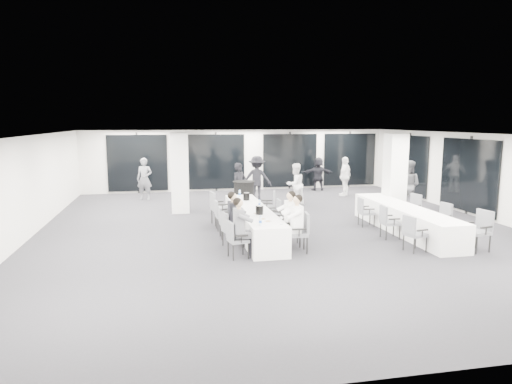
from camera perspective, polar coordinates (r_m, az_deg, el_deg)
room at (r=14.69m, az=5.25°, el=1.75°), size 14.04×16.04×2.84m
column_left at (r=16.18m, az=-9.53°, el=2.36°), size 0.60×0.60×2.80m
column_right at (r=15.85m, az=16.95°, el=1.96°), size 0.60×0.60×2.80m
banquet_table_main at (r=12.96m, az=-0.42°, el=-3.72°), size 0.90×5.00×0.75m
banquet_table_side at (r=13.92m, az=18.08°, el=-3.28°), size 0.90×5.00×0.75m
cocktail_table at (r=16.07m, az=-1.52°, el=-0.58°), size 0.80×0.80×1.11m
chair_main_left_near at (r=10.75m, az=-2.64°, el=-5.64°), size 0.52×0.56×0.89m
chair_main_left_second at (r=11.68m, az=-3.35°, el=-4.43°), size 0.55×0.57×0.91m
chair_main_left_mid at (r=12.58m, az=-3.93°, el=-3.55°), size 0.45×0.50×0.88m
chair_main_left_fourth at (r=13.52m, az=-4.45°, el=-2.67°), size 0.46×0.51×0.88m
chair_main_left_far at (r=14.21m, az=-4.85°, el=-1.75°), size 0.60×0.64×1.03m
chair_main_right_near at (r=11.26m, az=5.63°, el=-4.74°), size 0.55×0.59×0.98m
chair_main_right_second at (r=11.83m, az=4.80°, el=-4.01°), size 0.56×0.61×1.00m
chair_main_right_mid at (r=12.71m, az=3.64°, el=-3.08°), size 0.59×0.63×1.00m
chair_main_right_fourth at (r=13.81m, az=2.37°, el=-2.46°), size 0.44×0.49×0.86m
chair_main_right_far at (r=14.53m, az=1.72°, el=-1.56°), size 0.61×0.64×1.00m
chair_side_left_near at (r=11.90m, az=19.02°, el=-4.67°), size 0.53×0.57×0.90m
chair_side_left_mid at (r=13.01m, az=16.14°, el=-3.38°), size 0.48×0.53×0.91m
chair_side_left_far at (r=14.36m, az=13.38°, el=-2.22°), size 0.47×0.52×0.88m
chair_side_right_near at (r=12.60m, az=26.19°, el=-4.05°), size 0.60×0.64×1.02m
chair_side_right_mid at (r=13.86m, az=22.22°, el=-2.92°), size 0.54×0.57×0.92m
chair_side_right_far at (r=15.17m, az=18.97°, el=-1.76°), size 0.57×0.60×0.93m
seated_guest_a at (r=10.72m, az=-1.83°, el=-4.00°), size 0.50×0.38×1.44m
seated_guest_b at (r=11.65m, az=-2.60°, el=-2.96°), size 0.50×0.38×1.44m
seated_guest_c at (r=11.17m, az=4.82°, el=-3.50°), size 0.50×0.38×1.44m
seated_guest_d at (r=11.74m, az=4.00°, el=-2.88°), size 0.50×0.38×1.44m
standing_guest_a at (r=16.63m, az=-2.09°, el=1.13°), size 0.90×0.86×1.93m
standing_guest_b at (r=17.45m, az=4.93°, el=1.31°), size 1.02×0.85×1.83m
standing_guest_c at (r=18.43m, az=0.12°, el=2.10°), size 1.47×1.03×2.05m
standing_guest_d at (r=19.99m, az=11.08°, el=2.25°), size 1.24×1.24×1.91m
standing_guest_f at (r=21.35m, az=7.78°, el=2.55°), size 1.67×0.77×1.76m
standing_guest_g at (r=19.20m, az=-13.78°, el=1.95°), size 0.83×0.73×1.94m
standing_guest_h at (r=17.27m, az=18.48°, el=1.19°), size 1.13×1.13×2.06m
ice_bucket_near at (r=12.08m, az=0.43°, el=-2.26°), size 0.21×0.21×0.24m
ice_bucket_far at (r=14.24m, az=-1.22°, el=-0.56°), size 0.21×0.21×0.23m
water_bottle_a at (r=10.83m, az=0.55°, el=-3.62°), size 0.07×0.07×0.22m
water_bottle_b at (r=13.10m, az=0.43°, el=-1.45°), size 0.07×0.07×0.21m
water_bottle_c at (r=14.90m, az=-2.05°, el=-0.17°), size 0.07×0.07×0.22m
plate_a at (r=11.49m, az=0.84°, el=-3.39°), size 0.19×0.19×0.03m
plate_b at (r=11.23m, az=1.49°, el=-3.67°), size 0.20×0.20×0.03m
plate_c at (r=12.17m, az=0.06°, el=-2.69°), size 0.19×0.19×0.03m
wine_glass at (r=10.91m, az=3.17°, el=-3.31°), size 0.08×0.08×0.20m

